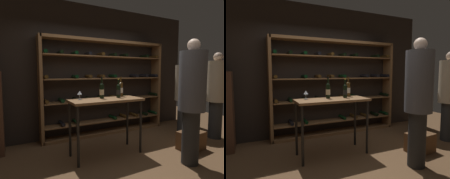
# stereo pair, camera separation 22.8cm
# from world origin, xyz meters

# --- Properties ---
(ground_plane) EXTENTS (9.27, 9.27, 0.00)m
(ground_plane) POSITION_xyz_m (0.00, 0.00, 0.00)
(ground_plane) COLOR brown
(back_wall) EXTENTS (5.68, 0.10, 2.98)m
(back_wall) POSITION_xyz_m (0.00, 1.64, 1.49)
(back_wall) COLOR black
(back_wall) RESTS_ON ground
(wine_rack) EXTENTS (3.03, 0.32, 2.19)m
(wine_rack) POSITION_xyz_m (0.37, 1.43, 1.10)
(wine_rack) COLOR brown
(wine_rack) RESTS_ON ground
(tasting_table) EXTENTS (1.27, 0.54, 0.99)m
(tasting_table) POSITION_xyz_m (-0.19, 0.35, 0.87)
(tasting_table) COLOR brown
(tasting_table) RESTS_ON ground
(person_guest_plum_blouse) EXTENTS (0.42, 0.42, 1.88)m
(person_guest_plum_blouse) POSITION_xyz_m (2.33, -0.01, 1.04)
(person_guest_plum_blouse) COLOR #272727
(person_guest_plum_blouse) RESTS_ON ground
(person_bystander_red_print) EXTENTS (0.46, 0.46, 1.84)m
(person_bystander_red_print) POSITION_xyz_m (2.05, 0.61, 1.01)
(person_bystander_red_print) COLOR #2F2F2F
(person_bystander_red_print) RESTS_ON ground
(person_guest_khaki) EXTENTS (0.41, 0.41, 1.96)m
(person_guest_khaki) POSITION_xyz_m (0.84, -0.59, 1.09)
(person_guest_khaki) COLOR #252525
(person_guest_khaki) RESTS_ON ground
(wine_crate) EXTENTS (0.51, 0.39, 0.34)m
(wine_crate) POSITION_xyz_m (1.33, -0.21, 0.17)
(wine_crate) COLOR brown
(wine_crate) RESTS_ON ground
(wine_bottle_red_label) EXTENTS (0.08, 0.08, 0.38)m
(wine_bottle_red_label) POSITION_xyz_m (-0.23, 0.43, 1.13)
(wine_bottle_red_label) COLOR black
(wine_bottle_red_label) RESTS_ON tasting_table
(wine_bottle_green_slim) EXTENTS (0.08, 0.08, 0.35)m
(wine_bottle_green_slim) POSITION_xyz_m (0.09, 0.40, 1.12)
(wine_bottle_green_slim) COLOR black
(wine_bottle_green_slim) RESTS_ON tasting_table
(wine_bottle_gold_foil) EXTENTS (0.08, 0.08, 0.40)m
(wine_bottle_gold_foil) POSITION_xyz_m (0.23, 0.55, 1.14)
(wine_bottle_gold_foil) COLOR #4C3314
(wine_bottle_gold_foil) RESTS_ON tasting_table
(wine_glass_stemmed_left) EXTENTS (0.08, 0.08, 0.14)m
(wine_glass_stemmed_left) POSITION_xyz_m (-0.61, 0.50, 1.10)
(wine_glass_stemmed_left) COLOR silver
(wine_glass_stemmed_left) RESTS_ON tasting_table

